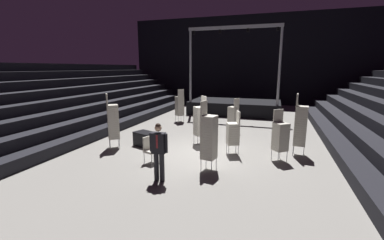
# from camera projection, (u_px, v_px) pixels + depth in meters

# --- Properties ---
(ground_plane) EXTENTS (22.00, 30.00, 0.10)m
(ground_plane) POSITION_uv_depth(u_px,v_px,m) (200.00, 152.00, 10.47)
(ground_plane) COLOR slate
(arena_end_wall) EXTENTS (22.00, 0.30, 8.00)m
(arena_end_wall) POSITION_uv_depth(u_px,v_px,m) (245.00, 60.00, 23.64)
(arena_end_wall) COLOR black
(arena_end_wall) RESTS_ON ground_plane
(bleacher_bank_left) EXTENTS (6.00, 24.00, 3.60)m
(bleacher_bank_left) POSITION_uv_depth(u_px,v_px,m) (59.00, 98.00, 13.45)
(bleacher_bank_left) COLOR black
(bleacher_bank_left) RESTS_ON ground_plane
(stage_riser) EXTENTS (6.42, 3.56, 6.01)m
(stage_riser) POSITION_uv_depth(u_px,v_px,m) (235.00, 106.00, 18.97)
(stage_riser) COLOR black
(stage_riser) RESTS_ON ground_plane
(man_with_tie) EXTENTS (0.57, 0.24, 1.78)m
(man_with_tie) POSITION_uv_depth(u_px,v_px,m) (159.00, 149.00, 7.51)
(man_with_tie) COLOR black
(man_with_tie) RESTS_ON ground_plane
(chair_stack_front_left) EXTENTS (0.62, 0.62, 2.31)m
(chair_stack_front_left) POSITION_uv_depth(u_px,v_px,m) (113.00, 121.00, 10.71)
(chair_stack_front_left) COLOR #B2B5BA
(chair_stack_front_left) RESTS_ON ground_plane
(chair_stack_front_right) EXTENTS (0.62, 0.62, 1.88)m
(chair_stack_front_right) POSITION_uv_depth(u_px,v_px,m) (280.00, 136.00, 9.20)
(chair_stack_front_right) COLOR #B2B5BA
(chair_stack_front_right) RESTS_ON ground_plane
(chair_stack_mid_left) EXTENTS (0.49, 0.49, 2.39)m
(chair_stack_mid_left) POSITION_uv_depth(u_px,v_px,m) (301.00, 125.00, 9.76)
(chair_stack_mid_left) COLOR #B2B5BA
(chair_stack_mid_left) RESTS_ON ground_plane
(chair_stack_mid_right) EXTENTS (0.58, 0.58, 1.71)m
(chair_stack_mid_right) POSITION_uv_depth(u_px,v_px,m) (233.00, 133.00, 9.96)
(chair_stack_mid_right) COLOR #B2B5BA
(chair_stack_mid_right) RESTS_ON ground_plane
(chair_stack_mid_centre) EXTENTS (0.52, 0.52, 2.31)m
(chair_stack_mid_centre) POSITION_uv_depth(u_px,v_px,m) (209.00, 136.00, 8.32)
(chair_stack_mid_centre) COLOR #B2B5BA
(chair_stack_mid_centre) RESTS_ON ground_plane
(chair_stack_rear_left) EXTENTS (0.59, 0.59, 1.79)m
(chair_stack_rear_left) POSITION_uv_depth(u_px,v_px,m) (233.00, 115.00, 13.52)
(chair_stack_rear_left) COLOR #B2B5BA
(chair_stack_rear_left) RESTS_ON ground_plane
(chair_stack_rear_right) EXTENTS (0.62, 0.62, 2.05)m
(chair_stack_rear_right) POSITION_uv_depth(u_px,v_px,m) (180.00, 106.00, 16.01)
(chair_stack_rear_right) COLOR #B2B5BA
(chair_stack_rear_right) RESTS_ON ground_plane
(chair_stack_rear_centre) EXTENTS (0.62, 0.62, 2.14)m
(chair_stack_rear_centre) POSITION_uv_depth(u_px,v_px,m) (200.00, 120.00, 11.27)
(chair_stack_rear_centre) COLOR #B2B5BA
(chair_stack_rear_centre) RESTS_ON ground_plane
(equipment_road_case) EXTENTS (1.05, 0.88, 0.61)m
(equipment_road_case) POSITION_uv_depth(u_px,v_px,m) (145.00, 139.00, 11.15)
(equipment_road_case) COLOR black
(equipment_road_case) RESTS_ON ground_plane
(loose_chair_near_man) EXTENTS (0.56, 0.56, 0.95)m
(loose_chair_near_man) POSITION_uv_depth(u_px,v_px,m) (150.00, 148.00, 9.12)
(loose_chair_near_man) COLOR #B2B5BA
(loose_chair_near_man) RESTS_ON ground_plane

